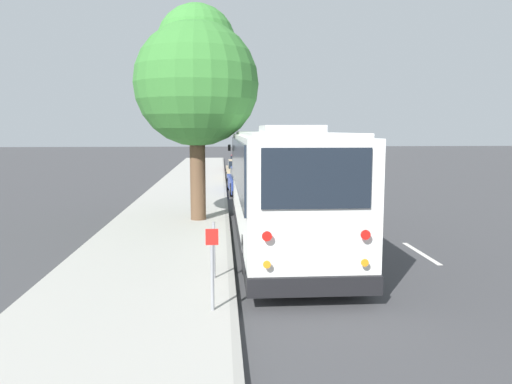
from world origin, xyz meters
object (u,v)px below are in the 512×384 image
object	(u,v)px
parked_sedan_blue	(246,181)
sign_post_near	(212,269)
sign_post_far	(214,250)
parked_sedan_maroon	(240,164)
street_tree	(196,76)
shuttle_bus	(281,182)
parked_sedan_tan	(240,171)

from	to	relation	value
parked_sedan_blue	sign_post_near	world-z (taller)	sign_post_near
sign_post_near	sign_post_far	size ratio (longest dim) A/B	1.19
parked_sedan_blue	parked_sedan_maroon	bearing A→B (deg)	-3.11
street_tree	parked_sedan_maroon	bearing A→B (deg)	-6.03
shuttle_bus	parked_sedan_maroon	distance (m)	25.03
parked_sedan_maroon	sign_post_near	distance (m)	30.67
shuttle_bus	parked_sedan_maroon	size ratio (longest dim) A/B	2.46
parked_sedan_maroon	parked_sedan_blue	bearing A→B (deg)	-178.54
sign_post_far	street_tree	bearing A→B (deg)	5.13
shuttle_bus	parked_sedan_tan	size ratio (longest dim) A/B	2.59
sign_post_near	parked_sedan_maroon	bearing A→B (deg)	-3.08
parked_sedan_maroon	street_tree	world-z (taller)	street_tree
shuttle_bus	sign_post_near	distance (m)	6.00
parked_sedan_maroon	street_tree	xyz separation A→B (m)	(-21.64, 2.29, 4.48)
parked_sedan_tan	street_tree	xyz separation A→B (m)	(-14.86, 2.04, 4.46)
parked_sedan_blue	sign_post_near	xyz separation A→B (m)	(-17.21, 1.44, 0.28)
parked_sedan_blue	parked_sedan_maroon	size ratio (longest dim) A/B	1.01
shuttle_bus	parked_sedan_maroon	world-z (taller)	shuttle_bus
shuttle_bus	sign_post_far	bearing A→B (deg)	153.58
street_tree	sign_post_near	size ratio (longest dim) A/B	5.14
parked_sedan_maroon	shuttle_bus	bearing A→B (deg)	-177.14
parked_sedan_blue	parked_sedan_tan	world-z (taller)	parked_sedan_blue
parked_sedan_blue	parked_sedan_tan	size ratio (longest dim) A/B	1.07
shuttle_bus	parked_sedan_tan	bearing A→B (deg)	1.57
parked_sedan_maroon	sign_post_near	size ratio (longest dim) A/B	3.07
shuttle_bus	street_tree	xyz separation A→B (m)	(3.36, 2.51, 3.27)
shuttle_bus	street_tree	size ratio (longest dim) A/B	1.46
shuttle_bus	sign_post_near	bearing A→B (deg)	161.76
street_tree	sign_post_far	xyz separation A→B (m)	(-7.10, -0.64, -4.32)
parked_sedan_tan	sign_post_near	bearing A→B (deg)	176.16
sign_post_near	sign_post_far	distance (m)	1.89
street_tree	parked_sedan_blue	bearing A→B (deg)	-14.18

